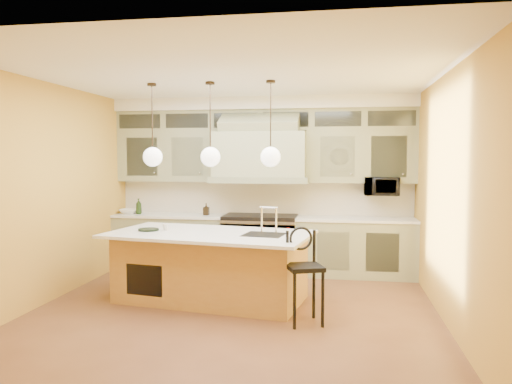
% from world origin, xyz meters
% --- Properties ---
extents(floor, '(5.00, 5.00, 0.00)m').
position_xyz_m(floor, '(0.00, 0.00, 0.00)').
color(floor, brown).
rests_on(floor, ground).
extents(ceiling, '(5.00, 5.00, 0.00)m').
position_xyz_m(ceiling, '(0.00, 0.00, 2.90)').
color(ceiling, white).
rests_on(ceiling, wall_back).
extents(wall_back, '(5.00, 0.00, 5.00)m').
position_xyz_m(wall_back, '(0.00, 2.50, 1.45)').
color(wall_back, gold).
rests_on(wall_back, ground).
extents(wall_front, '(5.00, 0.00, 5.00)m').
position_xyz_m(wall_front, '(0.00, -2.50, 1.45)').
color(wall_front, gold).
rests_on(wall_front, ground).
extents(wall_left, '(0.00, 5.00, 5.00)m').
position_xyz_m(wall_left, '(-2.50, 0.00, 1.45)').
color(wall_left, gold).
rests_on(wall_left, ground).
extents(wall_right, '(0.00, 5.00, 5.00)m').
position_xyz_m(wall_right, '(2.50, 0.00, 1.45)').
color(wall_right, gold).
rests_on(wall_right, ground).
extents(back_cabinetry, '(5.00, 0.77, 2.90)m').
position_xyz_m(back_cabinetry, '(0.00, 2.23, 1.43)').
color(back_cabinetry, '#989A72').
rests_on(back_cabinetry, floor).
extents(range, '(1.20, 0.74, 0.96)m').
position_xyz_m(range, '(0.00, 2.14, 0.49)').
color(range, silver).
rests_on(range, floor).
extents(kitchen_island, '(2.82, 1.77, 1.35)m').
position_xyz_m(kitchen_island, '(-0.39, 0.45, 0.47)').
color(kitchen_island, '#A5773A').
rests_on(kitchen_island, floor).
extents(counter_stool, '(0.50, 0.50, 1.10)m').
position_xyz_m(counter_stool, '(0.89, -0.27, 0.63)').
color(counter_stool, black).
rests_on(counter_stool, floor).
extents(microwave, '(0.54, 0.37, 0.30)m').
position_xyz_m(microwave, '(1.95, 2.25, 1.45)').
color(microwave, black).
rests_on(microwave, back_cabinetry).
extents(oil_bottle_a, '(0.11, 0.12, 0.27)m').
position_xyz_m(oil_bottle_a, '(-2.11, 2.13, 1.07)').
color(oil_bottle_a, '#1C3314').
rests_on(oil_bottle_a, back_cabinetry).
extents(oil_bottle_b, '(0.09, 0.09, 0.20)m').
position_xyz_m(oil_bottle_b, '(-0.93, 2.15, 1.04)').
color(oil_bottle_b, black).
rests_on(oil_bottle_b, back_cabinetry).
extents(fruit_bowl, '(0.33, 0.33, 0.08)m').
position_xyz_m(fruit_bowl, '(-2.30, 2.15, 0.98)').
color(fruit_bowl, white).
rests_on(fruit_bowl, back_cabinetry).
extents(cup, '(0.10, 0.10, 0.09)m').
position_xyz_m(cup, '(-1.05, 0.50, 0.96)').
color(cup, silver).
rests_on(cup, kitchen_island).
extents(pendant_left, '(0.26, 0.26, 1.11)m').
position_xyz_m(pendant_left, '(-1.20, 0.45, 1.95)').
color(pendant_left, '#2D2319').
rests_on(pendant_left, ceiling).
extents(pendant_center, '(0.26, 0.26, 1.11)m').
position_xyz_m(pendant_center, '(-0.40, 0.45, 1.95)').
color(pendant_center, '#2D2319').
rests_on(pendant_center, ceiling).
extents(pendant_right, '(0.26, 0.26, 1.11)m').
position_xyz_m(pendant_right, '(0.40, 0.45, 1.95)').
color(pendant_right, '#2D2319').
rests_on(pendant_right, ceiling).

